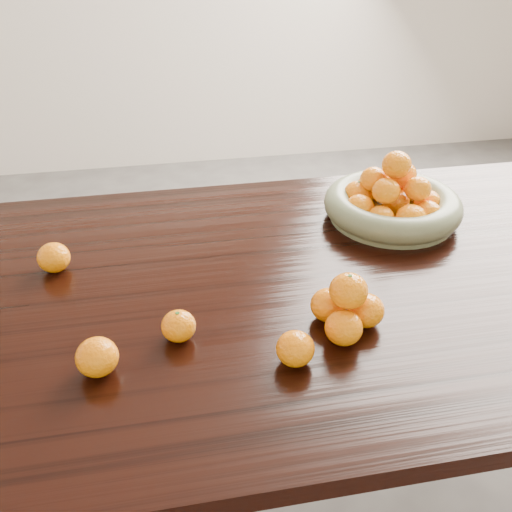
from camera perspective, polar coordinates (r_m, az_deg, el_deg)
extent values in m
plane|color=#62605D|center=(1.76, 1.18, -23.11)|extent=(5.00, 5.00, 0.00)
cube|color=black|center=(1.23, 1.55, -3.29)|extent=(2.00, 1.00, 0.04)
cube|color=black|center=(2.12, 24.16, -1.97)|extent=(0.08, 0.08, 0.71)
cylinder|color=#6F7757|center=(1.50, 13.34, 3.93)|extent=(0.31, 0.31, 0.02)
torus|color=#6F7757|center=(1.48, 13.49, 5.03)|extent=(0.34, 0.34, 0.07)
ellipsoid|color=orange|center=(1.55, 15.54, 6.26)|extent=(0.07, 0.07, 0.06)
ellipsoid|color=orange|center=(1.56, 13.42, 6.90)|extent=(0.07, 0.07, 0.07)
ellipsoid|color=orange|center=(1.54, 11.23, 6.70)|extent=(0.07, 0.07, 0.07)
ellipsoid|color=orange|center=(1.49, 10.13, 6.05)|extent=(0.08, 0.08, 0.07)
ellipsoid|color=orange|center=(1.43, 10.33, 4.72)|extent=(0.07, 0.07, 0.07)
ellipsoid|color=orange|center=(1.40, 12.37, 3.71)|extent=(0.06, 0.06, 0.06)
ellipsoid|color=orange|center=(1.40, 15.24, 3.61)|extent=(0.07, 0.07, 0.07)
ellipsoid|color=orange|center=(1.45, 16.78, 4.08)|extent=(0.07, 0.07, 0.06)
ellipsoid|color=orange|center=(1.50, 16.75, 5.18)|extent=(0.07, 0.07, 0.06)
ellipsoid|color=orange|center=(1.48, 13.77, 5.28)|extent=(0.07, 0.07, 0.07)
ellipsoid|color=orange|center=(1.50, 14.45, 7.89)|extent=(0.07, 0.07, 0.07)
ellipsoid|color=orange|center=(1.47, 11.65, 7.51)|extent=(0.07, 0.07, 0.06)
ellipsoid|color=orange|center=(1.41, 12.88, 6.34)|extent=(0.07, 0.07, 0.06)
ellipsoid|color=orange|center=(1.44, 15.89, 6.47)|extent=(0.06, 0.06, 0.06)
ellipsoid|color=orange|center=(1.44, 13.89, 8.85)|extent=(0.07, 0.07, 0.07)
ellipsoid|color=orange|center=(1.05, 8.76, -7.11)|extent=(0.07, 0.07, 0.06)
ellipsoid|color=orange|center=(1.10, 10.94, -5.36)|extent=(0.07, 0.07, 0.06)
ellipsoid|color=orange|center=(1.11, 7.26, -4.89)|extent=(0.07, 0.07, 0.06)
ellipsoid|color=orange|center=(1.06, 9.23, -3.47)|extent=(0.07, 0.07, 0.07)
ellipsoid|color=orange|center=(1.06, -7.75, -6.95)|extent=(0.06, 0.06, 0.06)
ellipsoid|color=orange|center=(1.02, -15.60, -9.71)|extent=(0.07, 0.07, 0.07)
ellipsoid|color=orange|center=(1.00, 3.95, -9.23)|extent=(0.07, 0.07, 0.06)
ellipsoid|color=orange|center=(1.31, -19.57, -0.15)|extent=(0.07, 0.07, 0.07)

